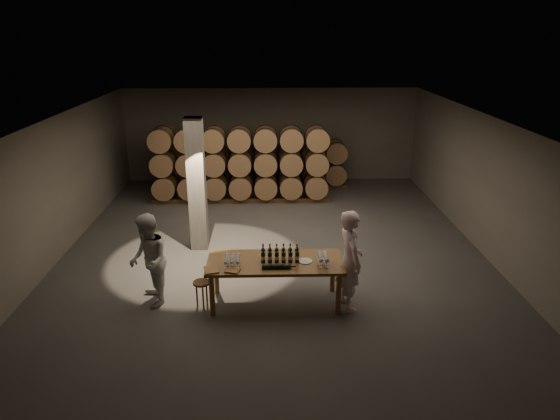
{
  "coord_description": "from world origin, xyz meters",
  "views": [
    {
      "loc": [
        -0.13,
        -11.11,
        5.09
      ],
      "look_at": [
        0.16,
        -0.21,
        1.1
      ],
      "focal_mm": 32.0,
      "sensor_mm": 36.0,
      "label": 1
    }
  ],
  "objects_px": {
    "tasting_table": "(275,266)",
    "person_woman": "(149,261)",
    "bottle_cluster": "(280,255)",
    "person_man": "(350,260)",
    "notebook_near": "(232,271)",
    "plate": "(305,261)",
    "stool": "(202,286)"
  },
  "relations": [
    {
      "from": "tasting_table",
      "to": "person_man",
      "type": "bearing_deg",
      "value": -7.58
    },
    {
      "from": "bottle_cluster",
      "to": "person_woman",
      "type": "distance_m",
      "value": 2.51
    },
    {
      "from": "tasting_table",
      "to": "notebook_near",
      "type": "bearing_deg",
      "value": -152.39
    },
    {
      "from": "plate",
      "to": "stool",
      "type": "distance_m",
      "value": 2.04
    },
    {
      "from": "tasting_table",
      "to": "bottle_cluster",
      "type": "xyz_separation_m",
      "value": [
        0.1,
        0.02,
        0.22
      ]
    },
    {
      "from": "tasting_table",
      "to": "plate",
      "type": "bearing_deg",
      "value": -2.96
    },
    {
      "from": "notebook_near",
      "to": "stool",
      "type": "distance_m",
      "value": 0.82
    },
    {
      "from": "bottle_cluster",
      "to": "person_man",
      "type": "bearing_deg",
      "value": -8.88
    },
    {
      "from": "bottle_cluster",
      "to": "notebook_near",
      "type": "bearing_deg",
      "value": -154.14
    },
    {
      "from": "notebook_near",
      "to": "person_woman",
      "type": "height_order",
      "value": "person_woman"
    },
    {
      "from": "tasting_table",
      "to": "person_woman",
      "type": "bearing_deg",
      "value": 178.87
    },
    {
      "from": "bottle_cluster",
      "to": "notebook_near",
      "type": "distance_m",
      "value": 0.99
    },
    {
      "from": "tasting_table",
      "to": "person_woman",
      "type": "xyz_separation_m",
      "value": [
        -2.41,
        0.05,
        0.12
      ]
    },
    {
      "from": "tasting_table",
      "to": "person_man",
      "type": "height_order",
      "value": "person_man"
    },
    {
      "from": "stool",
      "to": "plate",
      "type": "bearing_deg",
      "value": 3.16
    },
    {
      "from": "notebook_near",
      "to": "person_man",
      "type": "relative_size",
      "value": 0.12
    },
    {
      "from": "stool",
      "to": "person_woman",
      "type": "bearing_deg",
      "value": 169.49
    },
    {
      "from": "tasting_table",
      "to": "person_woman",
      "type": "relative_size",
      "value": 1.41
    },
    {
      "from": "bottle_cluster",
      "to": "tasting_table",
      "type": "bearing_deg",
      "value": -169.98
    },
    {
      "from": "person_woman",
      "to": "notebook_near",
      "type": "bearing_deg",
      "value": 55.18
    },
    {
      "from": "tasting_table",
      "to": "notebook_near",
      "type": "distance_m",
      "value": 0.9
    },
    {
      "from": "bottle_cluster",
      "to": "person_woman",
      "type": "relative_size",
      "value": 0.4
    },
    {
      "from": "notebook_near",
      "to": "person_woman",
      "type": "xyz_separation_m",
      "value": [
        -1.62,
        0.46,
        0.0
      ]
    },
    {
      "from": "stool",
      "to": "person_woman",
      "type": "xyz_separation_m",
      "value": [
        -1.01,
        0.19,
        0.47
      ]
    },
    {
      "from": "tasting_table",
      "to": "person_man",
      "type": "relative_size",
      "value": 1.31
    },
    {
      "from": "plate",
      "to": "tasting_table",
      "type": "bearing_deg",
      "value": 177.04
    },
    {
      "from": "bottle_cluster",
      "to": "plate",
      "type": "distance_m",
      "value": 0.49
    },
    {
      "from": "plate",
      "to": "stool",
      "type": "relative_size",
      "value": 0.51
    },
    {
      "from": "tasting_table",
      "to": "stool",
      "type": "relative_size",
      "value": 4.75
    },
    {
      "from": "person_man",
      "to": "tasting_table",
      "type": "bearing_deg",
      "value": 71.27
    },
    {
      "from": "person_woman",
      "to": "bottle_cluster",
      "type": "bearing_deg",
      "value": 70.29
    },
    {
      "from": "bottle_cluster",
      "to": "person_woman",
      "type": "xyz_separation_m",
      "value": [
        -2.51,
        0.03,
        -0.1
      ]
    }
  ]
}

